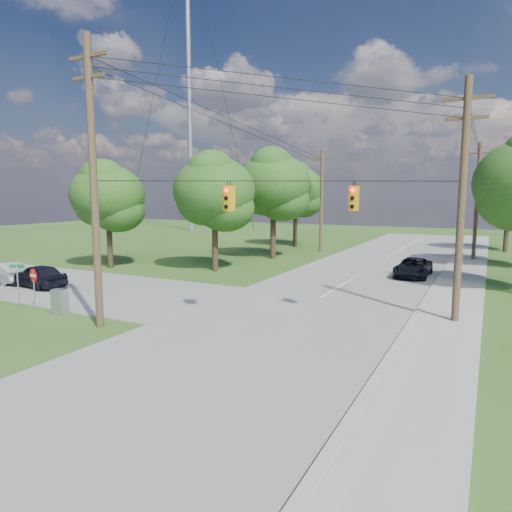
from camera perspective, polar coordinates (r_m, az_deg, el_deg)
The scene contains 21 objects.
ground at distance 17.69m, azimuth -9.24°, elevation -10.99°, with size 140.00×140.00×0.00m, color #2D4F1A.
main_road at distance 20.87m, azimuth 3.55°, elevation -7.95°, with size 10.00×100.00×0.03m, color gray.
sidewalk_east at distance 19.30m, azimuth 22.36°, elevation -9.69°, with size 2.60×100.00×0.12m, color #9F9C94.
pole_sw at distance 20.15m, azimuth -19.65°, elevation 8.93°, with size 2.00×0.32×12.00m.
pole_ne at distance 21.46m, azimuth 24.34°, elevation 6.56°, with size 2.00×0.32×10.50m.
pole_north_e at distance 43.45m, azimuth 25.89°, elevation 6.24°, with size 2.00×0.32×10.00m.
pole_north_w at distance 45.96m, azimuth 8.19°, elevation 6.95°, with size 2.00×0.32×10.00m.
power_lines at distance 26.63m, azimuth 8.57°, elevation 15.18°, with size 13.93×29.62×4.93m.
traffic_signals at distance 19.36m, azimuth 4.51°, elevation 7.25°, with size 4.91×3.27×1.05m.
radio_mast at distance 74.73m, azimuth -8.38°, elevation 20.62°, with size 0.70×0.70×45.00m, color #969A9C.
tree_w_near at distance 33.67m, azimuth -5.22°, elevation 8.13°, with size 6.00×6.00×8.40m.
tree_w_mid at distance 40.23m, azimuth 2.18°, elevation 9.00°, with size 6.40×6.40×9.22m.
tree_w_far at distance 50.19m, azimuth 4.98°, elevation 8.33°, with size 6.00×6.00×8.73m.
tree_e_far at distance 51.45m, azimuth 29.09°, elevation 7.02°, with size 5.80×5.80×8.32m.
tree_cross_n at distance 36.75m, azimuth -18.04°, elevation 7.23°, with size 5.60×5.60×7.91m.
car_cross_dark at distance 30.79m, azimuth -25.56°, elevation -2.23°, with size 1.67×4.16×1.42m, color black.
car_cross_silver at distance 33.50m, azimuth -29.13°, elevation -1.78°, with size 1.41×4.05×1.34m, color silver.
car_main_north at distance 33.20m, azimuth 19.06°, elevation -1.36°, with size 2.13×4.61×1.28m, color black.
control_cabinet at distance 23.48m, azimuth -23.31°, elevation -5.32°, with size 0.67×0.49×1.22m, color #969A9C.
do_not_enter_sign at distance 24.68m, azimuth -26.05°, elevation -2.66°, with size 0.69×0.18×2.08m.
street_name_sign at distance 24.33m, azimuth -27.64°, elevation -2.88°, with size 0.67×0.31×2.39m.
Camera 1 is at (10.05, -13.43, 5.62)m, focal length 32.00 mm.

